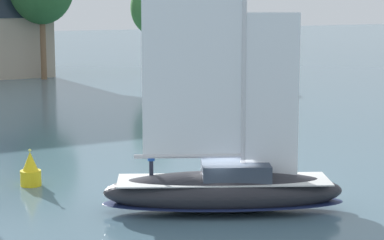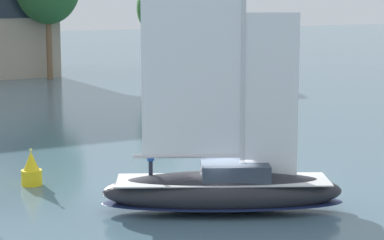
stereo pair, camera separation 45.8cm
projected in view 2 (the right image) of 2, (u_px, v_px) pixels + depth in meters
ground_plane at (223, 211)px, 35.59m from camera, size 400.00×400.00×0.00m
tree_shore_left at (159, 8)px, 103.01m from camera, size 6.11×6.11×12.58m
sailboat_main at (223, 186)px, 35.39m from camera, size 11.68×8.12×15.77m
channel_buoy at (31, 171)px, 40.45m from camera, size 1.13×1.13×2.04m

